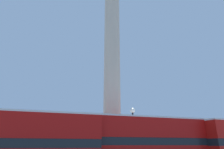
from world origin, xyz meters
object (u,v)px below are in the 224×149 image
at_px(bus_b, 159,143).
at_px(street_lamp, 133,133).
at_px(monument_column, 112,88).
at_px(bus_c, 10,143).

distance_m(bus_b, street_lamp, 2.34).
distance_m(monument_column, street_lamp, 5.80).
bearing_deg(street_lamp, bus_b, -45.70).
relative_size(bus_b, street_lamp, 1.92).
bearing_deg(street_lamp, monument_column, 103.22).
bearing_deg(monument_column, bus_b, -64.62).
height_order(bus_b, street_lamp, street_lamp).
height_order(bus_b, bus_c, bus_b).
bearing_deg(street_lamp, bus_c, -170.52).
relative_size(monument_column, street_lamp, 4.29).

